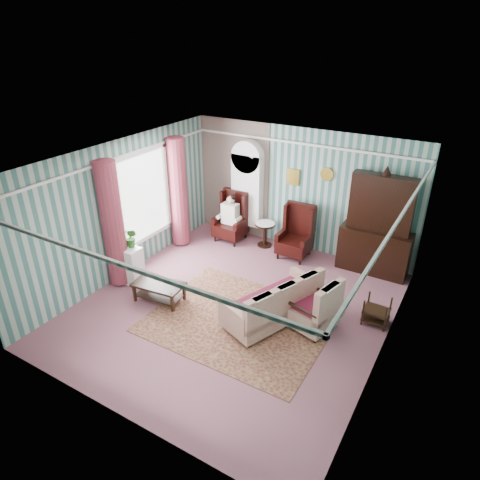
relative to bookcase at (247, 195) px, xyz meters
The scene contains 17 objects.
floor 3.34m from the bookcase, 64.58° to the right, with size 6.00×6.00×0.00m, color #884F5A.
room_shell 2.90m from the bookcase, 74.62° to the right, with size 5.53×6.02×2.91m.
bookcase is the anchor object (origin of this frame).
dresser_hutch 3.25m from the bookcase, ahead, with size 1.50×0.56×2.36m, color black.
wingback_left 0.68m from the bookcase, 122.66° to the right, with size 0.76×0.80×1.25m, color black.
wingback_right 1.63m from the bookcase, 14.57° to the right, with size 0.76×0.80×1.25m, color black.
seated_woman 0.70m from the bookcase, 122.66° to the right, with size 0.44×0.40×1.18m, color white, non-canonical shape.
round_side_table 1.07m from the bookcase, 20.27° to the right, with size 0.50×0.50×0.60m, color black.
nest_table 4.37m from the bookcase, 26.92° to the right, with size 0.45×0.38×0.54m, color black.
plant_stand 3.39m from the bookcase, 108.49° to the right, with size 0.55×0.35×0.80m, color white.
rug 3.72m from the bookcase, 62.28° to the right, with size 3.20×2.60×0.01m, color #4E1E1A.
sofa 3.57m from the bookcase, 52.76° to the right, with size 1.87×1.00×0.95m, color beige.
floral_armchair 3.94m from the bookcase, 42.81° to the right, with size 0.84×0.72×0.96m, color beige.
coffee_table 3.51m from the bookcase, 90.87° to the right, with size 0.99×0.54×0.40m, color black.
potted_plant_a 3.48m from the bookcase, 109.12° to the right, with size 0.38×0.33×0.43m, color #1F571B.
potted_plant_b 3.21m from the bookcase, 107.55° to the right, with size 0.23×0.19×0.42m, color #1C5A1F.
potted_plant_c 3.30m from the bookcase, 110.09° to the right, with size 0.20×0.20×0.35m, color #1B561A.
Camera 1 is at (3.54, -5.81, 4.92)m, focal length 32.00 mm.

